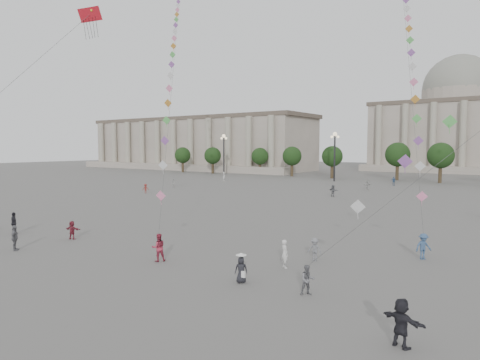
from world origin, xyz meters
The scene contains 24 objects.
ground centered at (0.00, 0.00, 0.00)m, with size 360.00×360.00×0.00m, color #5E5C59.
hall_west centered at (-75.00, 93.89, 8.43)m, with size 84.00×26.22×17.20m.
hall_central centered at (0.00, 129.22, 14.23)m, with size 48.30×34.30×35.50m.
tree_row centered at (0.00, 78.00, 5.39)m, with size 137.12×5.12×8.00m.
lamp_post_far_west centered at (-45.00, 70.00, 7.35)m, with size 2.00×0.90×10.65m.
lamp_post_mid_west centered at (-15.00, 70.00, 7.35)m, with size 2.00×0.90×10.65m.
person_crowd_0 centered at (-1.66, 67.19, 0.87)m, with size 1.02×0.43×1.75m, color #37537D.
person_crowd_1 centered at (-34.20, 40.32, 0.80)m, with size 0.77×0.60×1.59m, color #B1B1AD.
person_crowd_2 centered at (-30.59, 30.10, 0.77)m, with size 0.99×0.57×1.54m, color maroon.
person_crowd_3 centered at (17.25, -1.02, 0.95)m, with size 1.75×0.56×1.89m, color #222227.
person_crowd_4 centered at (-2.95, 55.58, 0.86)m, with size 1.59×0.51×1.71m, color #B1B1AD.
person_crowd_6 centered at (9.32, 8.31, 0.77)m, with size 0.99×0.57×1.54m, color slate.
person_crowd_10 centered at (-35.32, 57.29, 0.97)m, with size 0.71×0.46×1.94m, color silver.
person_crowd_12 centered at (-4.07, 43.30, 0.89)m, with size 1.65×0.53×1.78m, color slate.
person_crowd_13 centered at (8.48, 5.77, 0.89)m, with size 0.65×0.42×1.77m, color silver.
tourist_1 centered at (-15.77, 1.41, 0.95)m, with size 1.11×0.46×1.89m, color black.
tourist_2 centered at (-9.76, 3.03, 0.75)m, with size 1.39×0.44×1.50m, color maroon.
tourist_3 centered at (-9.77, -1.61, 0.93)m, with size 1.09×0.45×1.85m, color slate.
kite_flyer_0 centered at (0.94, 2.31, 0.92)m, with size 0.90×0.70×1.85m, color #9B2A3F.
kite_flyer_1 centered at (15.13, 12.84, 0.88)m, with size 1.13×0.65×1.76m, color #355177.
kite_flyer_2 centered at (11.82, 2.16, 0.77)m, with size 0.75×0.58×1.54m, color slate.
hat_person centered at (7.94, 1.79, 0.80)m, with size 0.84×0.82×1.69m.
dragon_kite centered at (-9.57, 4.88, 17.45)m, with size 4.58×8.01×23.55m.
kite_train_west centered at (-20.59, 26.94, 23.50)m, with size 40.64×45.88×74.54m.
Camera 1 is at (21.23, -17.28, 7.57)m, focal length 32.00 mm.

